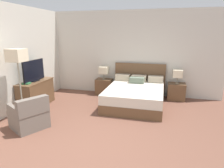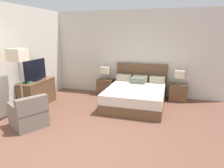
{
  "view_description": "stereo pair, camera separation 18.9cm",
  "coord_description": "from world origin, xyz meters",
  "px_view_note": "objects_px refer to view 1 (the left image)",
  "views": [
    {
      "loc": [
        1.27,
        -3.03,
        2.08
      ],
      "look_at": [
        -0.05,
        2.02,
        0.75
      ],
      "focal_mm": 32.0,
      "sensor_mm": 36.0,
      "label": 1
    },
    {
      "loc": [
        1.45,
        -2.98,
        2.08
      ],
      "look_at": [
        -0.05,
        2.02,
        0.75
      ],
      "focal_mm": 32.0,
      "sensor_mm": 36.0,
      "label": 2
    }
  ],
  "objects_px": {
    "nightstand_right": "(176,92)",
    "book_red_cover": "(26,83)",
    "floor_lamp": "(17,59)",
    "table_lamp_right": "(178,74)",
    "bed": "(135,95)",
    "table_lamp_left": "(104,70)",
    "dresser": "(36,93)",
    "nightstand_left": "(104,87)",
    "tv": "(34,71)",
    "armchair_by_window": "(30,116)"
  },
  "relations": [
    {
      "from": "bed",
      "to": "book_red_cover",
      "type": "relative_size",
      "value": 10.97
    },
    {
      "from": "nightstand_right",
      "to": "floor_lamp",
      "type": "height_order",
      "value": "floor_lamp"
    },
    {
      "from": "book_red_cover",
      "to": "floor_lamp",
      "type": "distance_m",
      "value": 0.88
    },
    {
      "from": "nightstand_left",
      "to": "table_lamp_left",
      "type": "bearing_deg",
      "value": 90.0
    },
    {
      "from": "armchair_by_window",
      "to": "floor_lamp",
      "type": "distance_m",
      "value": 1.39
    },
    {
      "from": "table_lamp_left",
      "to": "tv",
      "type": "bearing_deg",
      "value": -134.24
    },
    {
      "from": "table_lamp_left",
      "to": "armchair_by_window",
      "type": "distance_m",
      "value": 3.07
    },
    {
      "from": "book_red_cover",
      "to": "armchair_by_window",
      "type": "distance_m",
      "value": 1.27
    },
    {
      "from": "tv",
      "to": "floor_lamp",
      "type": "distance_m",
      "value": 0.95
    },
    {
      "from": "book_red_cover",
      "to": "floor_lamp",
      "type": "relative_size",
      "value": 0.11
    },
    {
      "from": "table_lamp_left",
      "to": "book_red_cover",
      "type": "bearing_deg",
      "value": -128.9
    },
    {
      "from": "nightstand_right",
      "to": "floor_lamp",
      "type": "relative_size",
      "value": 0.31
    },
    {
      "from": "table_lamp_left",
      "to": "armchair_by_window",
      "type": "height_order",
      "value": "table_lamp_left"
    },
    {
      "from": "dresser",
      "to": "book_red_cover",
      "type": "relative_size",
      "value": 6.36
    },
    {
      "from": "floor_lamp",
      "to": "tv",
      "type": "bearing_deg",
      "value": 102.41
    },
    {
      "from": "nightstand_right",
      "to": "dresser",
      "type": "bearing_deg",
      "value": -158.1
    },
    {
      "from": "dresser",
      "to": "floor_lamp",
      "type": "relative_size",
      "value": 0.7
    },
    {
      "from": "floor_lamp",
      "to": "table_lamp_right",
      "type": "bearing_deg",
      "value": 32.67
    },
    {
      "from": "table_lamp_right",
      "to": "dresser",
      "type": "height_order",
      "value": "table_lamp_right"
    },
    {
      "from": "nightstand_left",
      "to": "armchair_by_window",
      "type": "xyz_separation_m",
      "value": [
        -0.86,
        -2.89,
        0.01
      ]
    },
    {
      "from": "nightstand_right",
      "to": "tv",
      "type": "xyz_separation_m",
      "value": [
        -3.99,
        -1.62,
        0.77
      ]
    },
    {
      "from": "nightstand_left",
      "to": "floor_lamp",
      "type": "height_order",
      "value": "floor_lamp"
    },
    {
      "from": "table_lamp_right",
      "to": "book_red_cover",
      "type": "distance_m",
      "value": 4.45
    },
    {
      "from": "bed",
      "to": "armchair_by_window",
      "type": "bearing_deg",
      "value": -133.98
    },
    {
      "from": "nightstand_left",
      "to": "tv",
      "type": "relative_size",
      "value": 0.6
    },
    {
      "from": "floor_lamp",
      "to": "nightstand_right",
      "type": "bearing_deg",
      "value": 32.65
    },
    {
      "from": "nightstand_left",
      "to": "tv",
      "type": "height_order",
      "value": "tv"
    },
    {
      "from": "table_lamp_right",
      "to": "dresser",
      "type": "distance_m",
      "value": 4.32
    },
    {
      "from": "nightstand_right",
      "to": "dresser",
      "type": "distance_m",
      "value": 4.3
    },
    {
      "from": "dresser",
      "to": "book_red_cover",
      "type": "xyz_separation_m",
      "value": [
        -0.01,
        -0.36,
        0.38
      ]
    },
    {
      "from": "nightstand_right",
      "to": "table_lamp_right",
      "type": "relative_size",
      "value": 1.24
    },
    {
      "from": "nightstand_right",
      "to": "book_red_cover",
      "type": "relative_size",
      "value": 2.86
    },
    {
      "from": "tv",
      "to": "nightstand_left",
      "type": "bearing_deg",
      "value": 45.73
    },
    {
      "from": "table_lamp_left",
      "to": "dresser",
      "type": "distance_m",
      "value": 2.3
    },
    {
      "from": "book_red_cover",
      "to": "dresser",
      "type": "bearing_deg",
      "value": 88.67
    },
    {
      "from": "dresser",
      "to": "tv",
      "type": "xyz_separation_m",
      "value": [
        0.0,
        -0.01,
        0.66
      ]
    },
    {
      "from": "table_lamp_right",
      "to": "dresser",
      "type": "xyz_separation_m",
      "value": [
        -3.99,
        -1.6,
        -0.47
      ]
    },
    {
      "from": "table_lamp_right",
      "to": "nightstand_right",
      "type": "bearing_deg",
      "value": -90.0
    },
    {
      "from": "tv",
      "to": "armchair_by_window",
      "type": "relative_size",
      "value": 0.97
    },
    {
      "from": "table_lamp_left",
      "to": "dresser",
      "type": "xyz_separation_m",
      "value": [
        -1.58,
        -1.6,
        -0.47
      ]
    },
    {
      "from": "nightstand_right",
      "to": "armchair_by_window",
      "type": "height_order",
      "value": "armchair_by_window"
    },
    {
      "from": "nightstand_right",
      "to": "book_red_cover",
      "type": "height_order",
      "value": "book_red_cover"
    },
    {
      "from": "table_lamp_right",
      "to": "floor_lamp",
      "type": "height_order",
      "value": "floor_lamp"
    },
    {
      "from": "nightstand_left",
      "to": "nightstand_right",
      "type": "bearing_deg",
      "value": 0.0
    },
    {
      "from": "dresser",
      "to": "book_red_cover",
      "type": "height_order",
      "value": "book_red_cover"
    },
    {
      "from": "table_lamp_left",
      "to": "armchair_by_window",
      "type": "xyz_separation_m",
      "value": [
        -0.86,
        -2.89,
        -0.57
      ]
    },
    {
      "from": "bed",
      "to": "nightstand_left",
      "type": "distance_m",
      "value": 1.42
    },
    {
      "from": "bed",
      "to": "book_red_cover",
      "type": "xyz_separation_m",
      "value": [
        -2.79,
        -1.22,
        0.47
      ]
    },
    {
      "from": "tv",
      "to": "book_red_cover",
      "type": "bearing_deg",
      "value": -91.8
    },
    {
      "from": "bed",
      "to": "table_lamp_left",
      "type": "relative_size",
      "value": 4.76
    }
  ]
}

